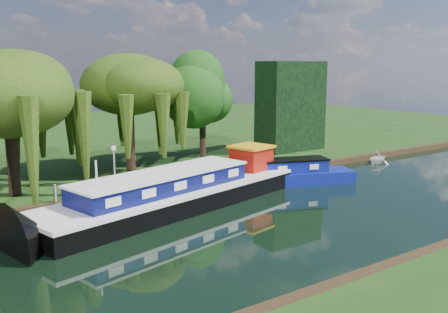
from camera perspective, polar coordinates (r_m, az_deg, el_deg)
ground at (r=24.46m, az=-3.79°, el=-9.12°), size 120.00×120.00×0.00m
far_bank at (r=55.65m, az=-22.13°, el=1.51°), size 120.00×52.00×0.45m
dutch_barge at (r=28.99m, az=-5.26°, el=-4.08°), size 18.08×7.87×3.72m
narrowboat at (r=34.16m, az=4.39°, el=-2.23°), size 13.09×6.54×1.92m
white_cruiser at (r=43.77m, az=17.12°, el=-0.75°), size 2.45×2.17×1.19m
willow_left at (r=31.78m, az=-23.48°, el=6.31°), size 6.78×6.78×8.13m
willow_right at (r=36.84m, az=-10.85°, el=6.99°), size 6.30×6.30×7.68m
tree_far_right at (r=41.87m, az=-2.49°, el=7.08°), size 4.65×4.65×7.61m
conifer_hedge at (r=45.86m, az=7.62°, el=5.75°), size 6.00×3.00×8.00m
lamppost at (r=33.20m, az=-12.46°, el=0.24°), size 0.36×0.36×2.56m
mooring_posts at (r=31.23m, az=-12.58°, el=-3.17°), size 19.16×0.16×1.00m
reeds_near at (r=23.58m, az=21.07°, el=-9.17°), size 33.70×1.50×1.10m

